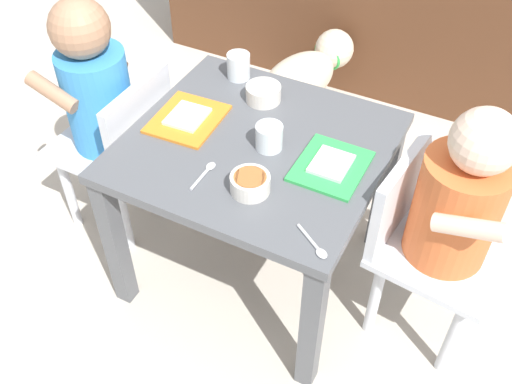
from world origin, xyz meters
The scene contains 13 objects.
ground_plane centered at (0.00, 0.00, 0.00)m, with size 7.00×7.00×0.00m, color beige.
dining_table centered at (0.00, 0.00, 0.38)m, with size 0.60×0.56×0.46m.
seated_child_left centered at (-0.46, 0.00, 0.45)m, with size 0.28×0.28×0.71m.
seated_child_right centered at (0.46, 0.04, 0.43)m, with size 0.31×0.31×0.69m.
dog centered at (-0.17, 0.71, 0.19)m, with size 0.26×0.44×0.30m.
food_tray_left centered at (-0.19, 0.00, 0.47)m, with size 0.17×0.19×0.02m.
food_tray_right centered at (0.19, 0.00, 0.47)m, with size 0.15×0.18×0.02m.
water_cup_left centered at (0.03, 0.00, 0.49)m, with size 0.06×0.06×0.06m.
water_cup_right centered at (-0.17, 0.22, 0.49)m, with size 0.06×0.06×0.07m.
cereal_bowl_left_side centered at (0.06, -0.15, 0.48)m, with size 0.09×0.09×0.04m.
veggie_bowl_near centered at (-0.06, 0.16, 0.48)m, with size 0.09×0.09×0.04m.
spoon_by_left_tray centered at (0.25, -0.23, 0.47)m, with size 0.09×0.07×0.01m.
spoon_by_right_tray centered at (-0.05, -0.15, 0.47)m, with size 0.02×0.10×0.01m.
Camera 1 is at (0.49, -0.95, 1.35)m, focal length 41.40 mm.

